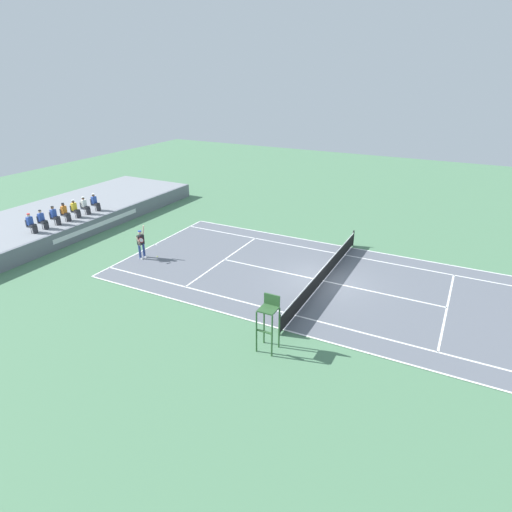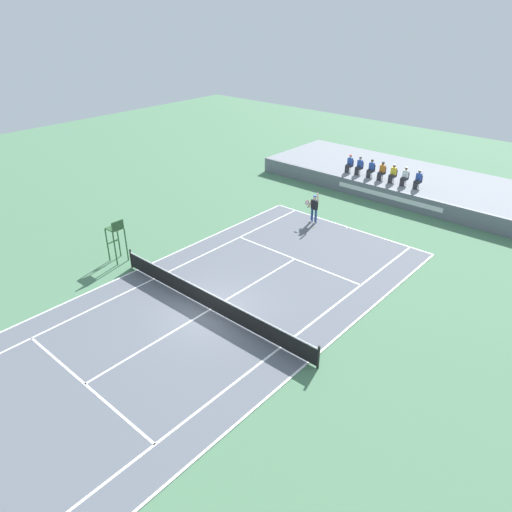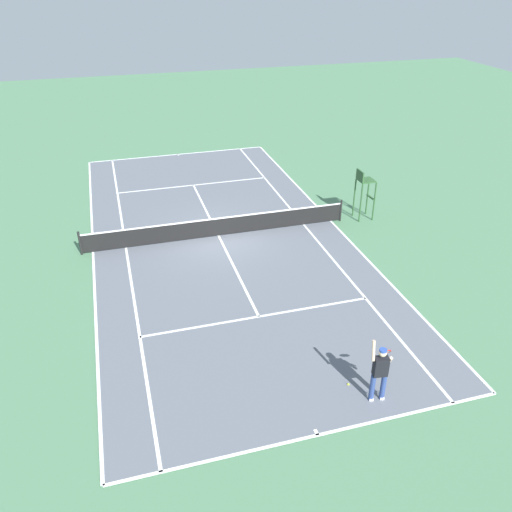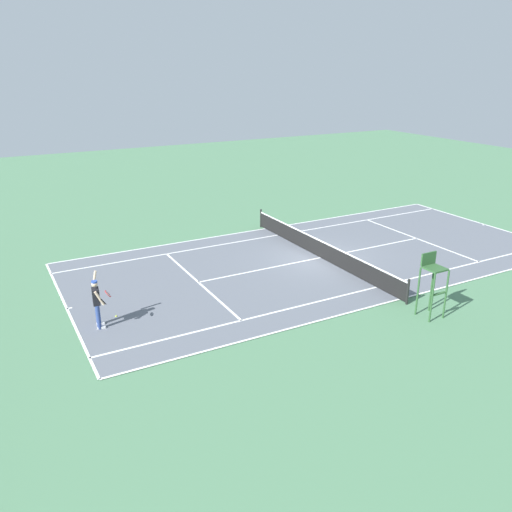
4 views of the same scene
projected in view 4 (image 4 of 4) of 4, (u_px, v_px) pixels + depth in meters
ground_plane at (320, 258)px, 25.47m from camera, size 80.00×80.00×0.00m
court at (320, 258)px, 25.47m from camera, size 11.08×23.88×0.03m
net at (320, 248)px, 25.29m from camera, size 11.98×0.10×1.07m
tennis_player at (97, 302)px, 18.42m from camera, size 0.80×0.62×2.08m
tennis_ball at (116, 316)px, 19.51m from camera, size 0.07×0.07×0.07m
umpire_chair at (432, 277)px, 19.12m from camera, size 0.77×0.77×2.44m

